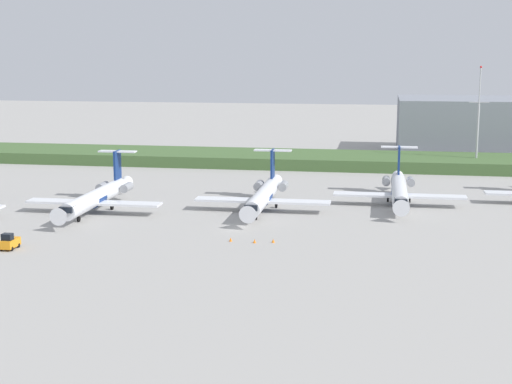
% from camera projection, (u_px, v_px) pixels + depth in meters
% --- Properties ---
extents(ground_plane, '(500.00, 500.00, 0.00)m').
position_uv_depth(ground_plane, '(269.00, 193.00, 144.15)').
color(ground_plane, '#9E9B96').
extents(grass_berm, '(320.00, 20.00, 2.62)m').
position_uv_depth(grass_berm, '(292.00, 159.00, 179.68)').
color(grass_berm, '#426033').
rests_on(grass_berm, ground).
extents(regional_jet_second, '(22.81, 31.00, 9.00)m').
position_uv_depth(regional_jet_second, '(97.00, 197.00, 126.74)').
color(regional_jet_second, silver).
rests_on(regional_jet_second, ground).
extents(regional_jet_third, '(22.81, 31.00, 9.00)m').
position_uv_depth(regional_jet_third, '(264.00, 195.00, 128.24)').
color(regional_jet_third, silver).
rests_on(regional_jet_third, ground).
extents(regional_jet_fourth, '(22.81, 31.00, 9.00)m').
position_uv_depth(regional_jet_fourth, '(399.00, 190.00, 132.91)').
color(regional_jet_fourth, silver).
rests_on(regional_jet_fourth, ground).
extents(antenna_mast, '(4.40, 0.50, 23.34)m').
position_uv_depth(antenna_mast, '(478.00, 127.00, 171.28)').
color(antenna_mast, '#B2B2B7').
rests_on(antenna_mast, ground).
extents(distant_hangar, '(53.61, 29.37, 14.39)m').
position_uv_depth(distant_hangar, '(501.00, 126.00, 199.41)').
color(distant_hangar, gray).
rests_on(distant_hangar, ground).
extents(baggage_tug, '(1.72, 3.20, 2.30)m').
position_uv_depth(baggage_tug, '(9.00, 242.00, 102.74)').
color(baggage_tug, orange).
rests_on(baggage_tug, ground).
extents(safety_cone_front_marker, '(0.44, 0.44, 0.55)m').
position_uv_depth(safety_cone_front_marker, '(231.00, 239.00, 107.10)').
color(safety_cone_front_marker, orange).
rests_on(safety_cone_front_marker, ground).
extents(safety_cone_mid_marker, '(0.44, 0.44, 0.55)m').
position_uv_depth(safety_cone_mid_marker, '(255.00, 241.00, 106.23)').
color(safety_cone_mid_marker, orange).
rests_on(safety_cone_mid_marker, ground).
extents(safety_cone_rear_marker, '(0.44, 0.44, 0.55)m').
position_uv_depth(safety_cone_rear_marker, '(273.00, 241.00, 106.42)').
color(safety_cone_rear_marker, orange).
rests_on(safety_cone_rear_marker, ground).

